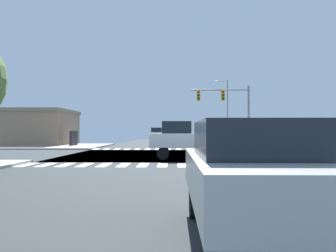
{
  "coord_description": "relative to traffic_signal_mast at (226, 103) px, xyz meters",
  "views": [
    {
      "loc": [
        0.85,
        -23.46,
        1.72
      ],
      "look_at": [
        0.23,
        7.65,
        2.26
      ],
      "focal_mm": 33.87,
      "sensor_mm": 36.0,
      "label": 1
    }
  ],
  "objects": [
    {
      "name": "sidewalk_corner_ne",
      "position": [
        7.13,
        4.74,
        -4.45
      ],
      "size": [
        12.0,
        12.0,
        0.14
      ],
      "color": "gray",
      "rests_on": "ground"
    },
    {
      "name": "bank_building",
      "position": [
        -24.91,
        8.17,
        -2.32
      ],
      "size": [
        15.66,
        8.51,
        4.39
      ],
      "color": "#8B725B",
      "rests_on": "ground"
    },
    {
      "name": "sidewalk_corner_nw",
      "position": [
        -18.87,
        4.74,
        -4.45
      ],
      "size": [
        12.0,
        12.0,
        0.14
      ],
      "color": "gray",
      "rests_on": "ground"
    },
    {
      "name": "traffic_signal_mast",
      "position": [
        0.0,
        0.0,
        0.0
      ],
      "size": [
        5.63,
        0.55,
        6.16
      ],
      "color": "gray",
      "rests_on": "ground"
    },
    {
      "name": "street_lamp",
      "position": [
        2.03,
        12.54,
        0.64
      ],
      "size": [
        1.78,
        0.32,
        8.72
      ],
      "color": "gray",
      "rests_on": "ground"
    },
    {
      "name": "suv_queued_1",
      "position": [
        -7.87,
        20.85,
        -3.13
      ],
      "size": [
        1.96,
        4.6,
        2.34
      ],
      "rotation": [
        0.0,
        0.0,
        3.14
      ],
      "color": "black",
      "rests_on": "ground"
    },
    {
      "name": "ground",
      "position": [
        -5.87,
        -7.26,
        -4.55
      ],
      "size": [
        90.0,
        90.0,
        0.05
      ],
      "color": "#2E3335"
    },
    {
      "name": "crosswalk_far",
      "position": [
        -6.12,
        0.04,
        -4.52
      ],
      "size": [
        13.5,
        2.0,
        0.01
      ],
      "color": "white",
      "rests_on": "ground"
    },
    {
      "name": "crosswalk_near",
      "position": [
        -6.12,
        -14.56,
        -4.52
      ],
      "size": [
        13.5,
        2.0,
        0.01
      ],
      "color": "white",
      "rests_on": "ground"
    },
    {
      "name": "pickup_leading_1",
      "position": [
        -4.16,
        -10.76,
        -3.23
      ],
      "size": [
        5.1,
        2.0,
        2.35
      ],
      "rotation": [
        0.0,
        0.0,
        1.57
      ],
      "color": "black",
      "rests_on": "ground"
    },
    {
      "name": "sedan_farside_1",
      "position": [
        -3.87,
        -25.83,
        -3.4
      ],
      "size": [
        1.8,
        4.3,
        1.88
      ],
      "color": "black",
      "rests_on": "ground"
    }
  ]
}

